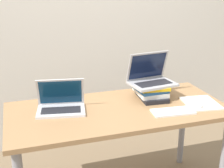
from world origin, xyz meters
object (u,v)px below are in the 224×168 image
at_px(wireless_keyboard, 173,112).
at_px(mouse, 197,105).
at_px(book_stack, 151,91).
at_px(notepad, 201,103).
at_px(laptop_left, 61,104).
at_px(laptop_on_books, 151,78).

height_order(wireless_keyboard, mouse, mouse).
relative_size(book_stack, notepad, 1.01).
height_order(laptop_left, mouse, laptop_left).
xyz_separation_m(laptop_left, book_stack, (0.67, 0.03, 0.01)).
bearing_deg(laptop_on_books, mouse, -50.27).
bearing_deg(laptop_left, notepad, -11.01).
relative_size(laptop_on_books, notepad, 1.16).
xyz_separation_m(book_stack, wireless_keyboard, (0.03, -0.29, -0.05)).
bearing_deg(notepad, book_stack, 143.22).
distance_m(laptop_left, book_stack, 0.67).
xyz_separation_m(laptop_left, notepad, (0.96, -0.19, -0.04)).
relative_size(laptop_left, mouse, 3.53).
bearing_deg(wireless_keyboard, book_stack, 95.61).
bearing_deg(laptop_on_books, laptop_left, -176.40).
relative_size(book_stack, mouse, 3.02).
relative_size(wireless_keyboard, notepad, 0.98).
bearing_deg(laptop_on_books, book_stack, -94.54).
bearing_deg(notepad, wireless_keyboard, -164.12).
xyz_separation_m(wireless_keyboard, mouse, (0.20, 0.03, 0.01)).
bearing_deg(mouse, book_stack, 131.21).
distance_m(laptop_left, wireless_keyboard, 0.74).
height_order(book_stack, mouse, book_stack).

